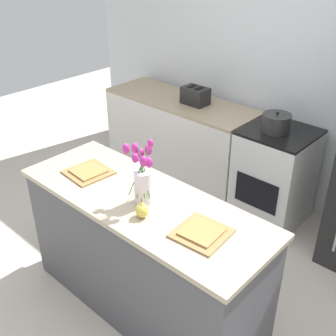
% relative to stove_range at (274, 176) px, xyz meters
% --- Properties ---
extents(ground_plane, '(10.00, 10.00, 0.00)m').
position_rel_stove_range_xyz_m(ground_plane, '(-0.10, -1.60, -0.46)').
color(ground_plane, beige).
extents(back_wall, '(5.20, 0.08, 2.70)m').
position_rel_stove_range_xyz_m(back_wall, '(-0.10, 0.40, 0.89)').
color(back_wall, silver).
rests_on(back_wall, ground_plane).
extents(kitchen_island, '(1.80, 0.66, 0.94)m').
position_rel_stove_range_xyz_m(kitchen_island, '(-0.10, -1.60, 0.02)').
color(kitchen_island, '#4C4C51').
rests_on(kitchen_island, ground_plane).
extents(back_counter, '(1.68, 0.60, 0.91)m').
position_rel_stove_range_xyz_m(back_counter, '(-1.16, 0.00, 0.00)').
color(back_counter, silver).
rests_on(back_counter, ground_plane).
extents(stove_range, '(0.60, 0.61, 0.91)m').
position_rel_stove_range_xyz_m(stove_range, '(0.00, 0.00, 0.00)').
color(stove_range, silver).
rests_on(stove_range, ground_plane).
extents(flower_vase, '(0.19, 0.18, 0.43)m').
position_rel_stove_range_xyz_m(flower_vase, '(-0.07, -1.62, 0.66)').
color(flower_vase, silver).
rests_on(flower_vase, kitchen_island).
extents(pear_figurine, '(0.08, 0.08, 0.13)m').
position_rel_stove_range_xyz_m(pear_figurine, '(0.04, -1.74, 0.54)').
color(pear_figurine, '#E5CC4C').
rests_on(pear_figurine, kitchen_island).
extents(plate_setting_left, '(0.31, 0.31, 0.02)m').
position_rel_stove_range_xyz_m(plate_setting_left, '(-0.61, -1.63, 0.50)').
color(plate_setting_left, olive).
rests_on(plate_setting_left, kitchen_island).
extents(plate_setting_right, '(0.31, 0.31, 0.02)m').
position_rel_stove_range_xyz_m(plate_setting_right, '(0.41, -1.63, 0.50)').
color(plate_setting_right, olive).
rests_on(plate_setting_right, kitchen_island).
extents(toaster, '(0.28, 0.18, 0.17)m').
position_rel_stove_range_xyz_m(toaster, '(-0.97, 0.01, 0.54)').
color(toaster, black).
rests_on(toaster, back_counter).
extents(cooking_pot, '(0.25, 0.25, 0.18)m').
position_rel_stove_range_xyz_m(cooking_pot, '(-0.03, -0.04, 0.54)').
color(cooking_pot, '#2D2D2D').
rests_on(cooking_pot, stove_range).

